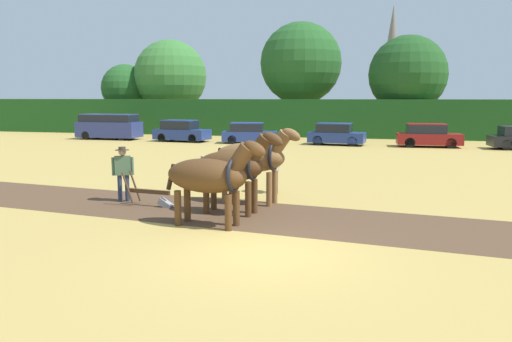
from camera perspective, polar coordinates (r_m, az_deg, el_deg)
ground_plane at (r=10.83m, az=0.96°, el=-9.30°), size 240.00×240.00×0.00m
plowed_furrow_strip at (r=16.61m, az=-16.92°, el=-3.39°), size 29.38×6.62×0.01m
hedgerow at (r=41.65m, az=11.21°, el=5.88°), size 70.02×1.24×3.14m
tree_far_left at (r=51.68m, az=-14.70°, el=9.13°), size 4.69×4.69×6.54m
tree_left at (r=50.39m, az=-9.76°, el=10.61°), size 7.04×7.04×8.86m
tree_center_left at (r=46.39m, az=5.15°, el=12.16°), size 7.35×7.35×10.03m
tree_center at (r=44.18m, az=16.96°, el=10.51°), size 6.46×6.46×8.43m
church_spire at (r=74.21m, az=15.25°, el=12.06°), size 2.47×2.47×16.01m
draft_horse_lead_left at (r=12.77m, az=-5.21°, el=-0.55°), size 2.85×1.16×2.33m
draft_horse_lead_right at (r=14.11m, az=-2.53°, el=0.55°), size 2.71×1.10×2.44m
draft_horse_trail_left at (r=15.48m, az=-0.36°, el=1.54°), size 2.93×1.20×2.46m
plow at (r=15.53m, az=-11.70°, el=-2.81°), size 1.67×0.51×1.13m
farmer_at_plow at (r=16.36m, az=-14.97°, el=0.18°), size 0.61×0.44×1.75m
farmer_beside_team at (r=17.23m, az=2.29°, el=0.59°), size 0.41×0.63×1.64m
parked_van at (r=41.26m, az=-16.46°, el=4.92°), size 4.96×1.94×1.99m
parked_car_left at (r=38.03m, az=-8.54°, el=4.51°), size 4.24×2.15×1.61m
parked_car_center_left at (r=36.21m, az=-0.81°, el=4.33°), size 4.15×2.37×1.49m
parked_car_center at (r=35.29m, az=9.14°, el=4.15°), size 3.99×2.08×1.52m
parked_car_center_right at (r=35.35m, az=19.06°, el=3.83°), size 4.23×2.00×1.57m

